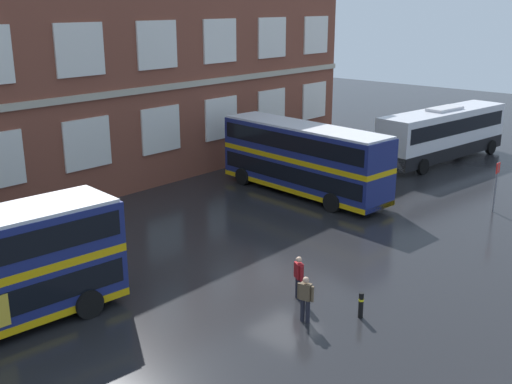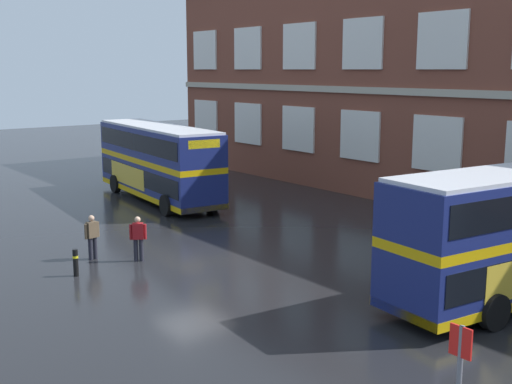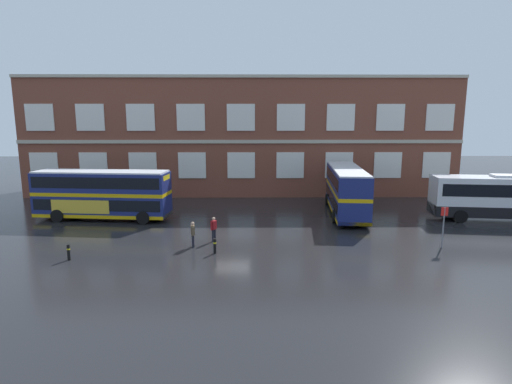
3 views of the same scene
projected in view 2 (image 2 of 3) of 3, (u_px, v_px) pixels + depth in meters
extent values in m
plane|color=black|center=(236.00, 252.00, 25.48)|extent=(120.00, 120.00, 0.00)
cube|color=brown|center=(488.00, 86.00, 33.69)|extent=(46.20, 8.00, 12.35)
cube|color=#B2A893|center=(439.00, 93.00, 31.29)|extent=(46.20, 0.16, 0.36)
cube|color=silver|center=(206.00, 119.00, 47.74)|extent=(2.87, 0.12, 2.72)
cube|color=silver|center=(248.00, 123.00, 43.75)|extent=(2.87, 0.12, 2.72)
cube|color=silver|center=(298.00, 129.00, 39.75)|extent=(2.87, 0.12, 2.72)
cube|color=silver|center=(360.00, 136.00, 35.75)|extent=(2.87, 0.12, 2.72)
cube|color=silver|center=(437.00, 144.00, 31.76)|extent=(2.87, 0.12, 2.72)
cube|color=silver|center=(205.00, 50.00, 46.83)|extent=(2.87, 0.12, 2.72)
cube|color=silver|center=(248.00, 48.00, 42.83)|extent=(2.87, 0.12, 2.72)
cube|color=silver|center=(299.00, 46.00, 38.84)|extent=(2.87, 0.12, 2.72)
cube|color=silver|center=(362.00, 44.00, 34.84)|extent=(2.87, 0.12, 2.72)
cube|color=silver|center=(442.00, 40.00, 30.84)|extent=(2.87, 0.12, 2.72)
cube|color=navy|center=(158.00, 178.00, 35.41)|extent=(11.20, 3.64, 1.75)
cube|color=black|center=(158.00, 174.00, 35.38)|extent=(10.77, 3.63, 0.90)
cube|color=gold|center=(158.00, 159.00, 35.22)|extent=(11.20, 3.64, 0.30)
cube|color=navy|center=(157.00, 142.00, 35.05)|extent=(11.20, 3.64, 1.55)
cube|color=black|center=(157.00, 141.00, 35.04)|extent=(10.77, 3.63, 0.90)
cube|color=gold|center=(159.00, 191.00, 35.55)|extent=(11.20, 3.66, 0.28)
cube|color=silver|center=(157.00, 127.00, 34.90)|extent=(10.97, 3.51, 0.12)
cube|color=gold|center=(127.00, 175.00, 35.83)|extent=(4.82, 0.51, 1.10)
cube|color=yellow|center=(204.00, 144.00, 30.41)|extent=(0.23, 1.66, 0.40)
cylinder|color=black|center=(166.00, 205.00, 31.67)|extent=(1.07, 0.42, 1.04)
cylinder|color=black|center=(213.00, 200.00, 32.99)|extent=(1.07, 0.42, 1.04)
cylinder|color=black|center=(115.00, 184.00, 37.64)|extent=(1.07, 0.42, 1.04)
cylinder|color=black|center=(156.00, 180.00, 38.96)|extent=(1.07, 0.42, 1.04)
cylinder|color=black|center=(494.00, 312.00, 17.75)|extent=(0.42, 1.07, 1.04)
cylinder|color=black|center=(425.00, 286.00, 19.88)|extent=(0.42, 1.07, 1.04)
cylinder|color=black|center=(90.00, 249.00, 24.32)|extent=(0.19, 0.19, 0.85)
cylinder|color=black|center=(95.00, 248.00, 24.46)|extent=(0.19, 0.19, 0.85)
cube|color=brown|center=(92.00, 230.00, 24.26)|extent=(0.31, 0.44, 0.60)
cylinder|color=brown|center=(86.00, 232.00, 24.07)|extent=(0.13, 0.13, 0.57)
cylinder|color=brown|center=(98.00, 229.00, 24.45)|extent=(0.13, 0.13, 0.57)
sphere|color=tan|center=(91.00, 218.00, 24.18)|extent=(0.22, 0.22, 0.22)
cylinder|color=black|center=(141.00, 250.00, 24.19)|extent=(0.22, 0.22, 0.85)
cylinder|color=black|center=(136.00, 250.00, 24.16)|extent=(0.22, 0.22, 0.85)
cube|color=maroon|center=(138.00, 231.00, 24.04)|extent=(0.41, 0.47, 0.60)
cylinder|color=maroon|center=(145.00, 232.00, 24.08)|extent=(0.15, 0.15, 0.57)
cylinder|color=maroon|center=(131.00, 232.00, 24.02)|extent=(0.15, 0.15, 0.57)
sphere|color=tan|center=(138.00, 219.00, 23.96)|extent=(0.22, 0.22, 0.22)
cube|color=red|center=(461.00, 342.00, 11.19)|extent=(0.44, 0.04, 0.56)
cylinder|color=black|center=(76.00, 263.00, 22.41)|extent=(0.18, 0.18, 0.95)
cylinder|color=yellow|center=(75.00, 257.00, 22.37)|extent=(0.19, 0.19, 0.08)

